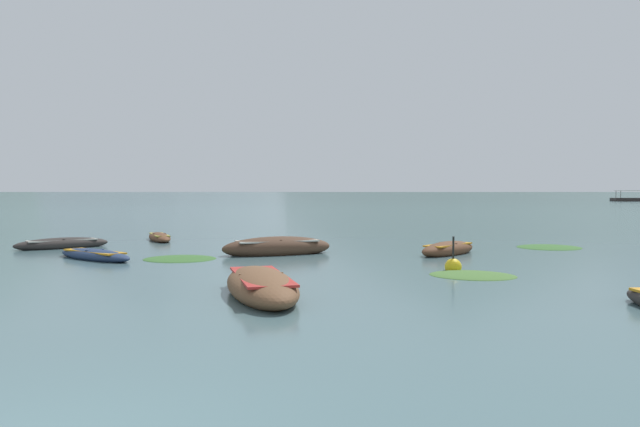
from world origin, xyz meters
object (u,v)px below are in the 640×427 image
rowboat_2 (94,255)px  rowboat_4 (448,249)px  rowboat_7 (62,244)px  mooring_buoy (453,266)px  ferry_0 (636,199)px  rowboat_0 (261,286)px  rowboat_1 (277,247)px  rowboat_6 (159,237)px

rowboat_2 → rowboat_4: 12.23m
rowboat_7 → mooring_buoy: bearing=-22.2°
rowboat_7 → mooring_buoy: size_ratio=3.02×
rowboat_4 → ferry_0: bearing=61.1°
rowboat_4 → mooring_buoy: 4.30m
rowboat_0 → rowboat_2: 9.23m
rowboat_0 → rowboat_4: bearing=57.0°
rowboat_4 → ferry_0: size_ratio=0.31×
rowboat_2 → mooring_buoy: 11.67m
rowboat_1 → rowboat_4: bearing=2.6°
rowboat_1 → rowboat_7: bearing=168.0°
rowboat_2 → rowboat_7: 4.61m
rowboat_2 → mooring_buoy: bearing=-11.1°
rowboat_0 → ferry_0: bearing=60.8°
rowboat_0 → ferry_0: 132.70m
rowboat_2 → rowboat_7: (-2.87, 3.60, 0.03)m
rowboat_0 → rowboat_6: 15.33m
rowboat_0 → rowboat_7: 13.82m
rowboat_2 → mooring_buoy: size_ratio=3.27×
rowboat_6 → rowboat_0: bearing=-64.2°
rowboat_0 → rowboat_2: (-6.53, 6.53, -0.09)m
rowboat_6 → mooring_buoy: (11.59, -9.53, -0.03)m
rowboat_1 → rowboat_7: (-8.80, 1.87, -0.08)m
rowboat_0 → rowboat_7: bearing=132.9°
ferry_0 → rowboat_1: bearing=-121.3°
mooring_buoy → rowboat_6: bearing=140.6°
rowboat_6 → rowboat_7: size_ratio=1.03×
rowboat_2 → rowboat_6: bearing=91.1°
rowboat_4 → mooring_buoy: mooring_buoy is taller
rowboat_7 → rowboat_0: bearing=-47.1°
rowboat_4 → mooring_buoy: (-0.61, -4.26, -0.07)m
rowboat_1 → rowboat_7: 9.00m
rowboat_0 → rowboat_1: 8.28m
rowboat_2 → rowboat_6: rowboat_6 is taller
rowboat_4 → mooring_buoy: bearing=-98.2°
rowboat_1 → ferry_0: ferry_0 is taller
rowboat_1 → rowboat_6: (-6.07, 5.55, -0.11)m
rowboat_0 → rowboat_6: bearing=115.8°
rowboat_4 → rowboat_6: 13.29m
rowboat_7 → rowboat_4: bearing=-6.1°
rowboat_1 → rowboat_6: rowboat_1 is taller
ferry_0 → mooring_buoy: (-59.89, -111.52, -0.34)m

